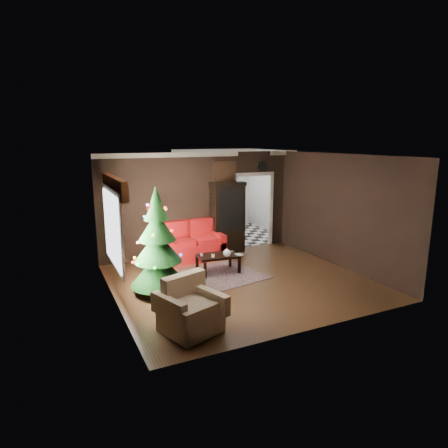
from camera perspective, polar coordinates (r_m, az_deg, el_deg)
name	(u,v)px	position (r m, az deg, el deg)	size (l,w,h in m)	color
floor	(241,281)	(8.79, 2.53, -8.49)	(5.50, 5.50, 0.00)	black
ceiling	(242,156)	(8.22, 2.72, 10.06)	(5.50, 5.50, 0.00)	white
wall_back	(199,204)	(10.63, -3.69, 2.99)	(5.50, 5.50, 0.00)	black
wall_front	(314,250)	(6.36, 13.22, -3.74)	(5.50, 5.50, 0.00)	black
wall_left	(112,234)	(7.54, -16.19, -1.38)	(5.50, 5.50, 0.00)	black
wall_right	(340,211)	(9.96, 16.75, 1.85)	(5.50, 5.50, 0.00)	black
doorway	(253,212)	(11.42, 4.29, 1.85)	(1.10, 0.10, 2.10)	silver
left_window	(112,229)	(7.73, -16.16, -0.67)	(0.05, 1.60, 1.40)	white
valance	(114,186)	(7.61, -15.93, 5.41)	(0.12, 2.10, 0.35)	brown
kitchen_floor	(230,235)	(12.94, 0.95, -1.62)	(3.00, 3.00, 0.00)	silver
kitchen_window	(213,180)	(13.94, -1.68, 6.49)	(0.70, 0.06, 0.70)	white
rug	(213,277)	(9.02, -1.71, -7.89)	(2.26, 1.65, 0.01)	#4B2C3A
loveseat	(192,241)	(10.27, -4.77, -2.50)	(1.70, 0.90, 1.00)	maroon
curio_cabinet	(227,219)	(10.80, 0.49, 0.74)	(0.90, 0.45, 1.90)	black
floor_lamp	(153,233)	(9.86, -10.47, -1.32)	(0.25, 0.25, 1.51)	black
christmas_tree	(158,244)	(7.98, -9.79, -2.93)	(1.16, 1.16, 2.22)	black
armchair	(190,306)	(6.50, -5.01, -11.95)	(0.87, 0.87, 0.89)	tan
coffee_table	(218,264)	(9.27, -0.89, -5.87)	(0.96, 0.58, 0.43)	black
teapot	(227,253)	(9.02, 0.42, -4.31)	(0.20, 0.20, 0.19)	white
cup_a	(201,255)	(9.14, -3.35, -4.56)	(0.06, 0.06, 0.05)	white
cup_b	(213,256)	(9.02, -1.65, -4.72)	(0.08, 0.08, 0.07)	white
book	(237,252)	(9.14, 1.91, -4.08)	(0.14, 0.01, 0.19)	#8E6E4E
wall_clock	(262,166)	(11.34, 5.64, 8.53)	(0.32, 0.32, 0.06)	white
painting	(225,172)	(10.79, 0.08, 7.70)	(0.62, 0.05, 0.52)	#B16C43
kitchen_counter	(216,216)	(13.90, -1.23, 1.26)	(1.80, 0.60, 0.90)	beige
kitchen_table	(226,227)	(12.46, 0.32, -0.39)	(0.70, 0.70, 0.75)	brown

